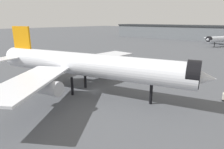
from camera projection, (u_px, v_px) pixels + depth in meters
name	position (u px, v px, depth m)	size (l,w,h in m)	color
ground	(94.00, 91.00, 53.94)	(900.00, 900.00, 0.00)	#4C4F54
airliner_near_gate	(86.00, 65.00, 51.11)	(59.88, 53.27, 17.19)	silver
service_truck_front	(91.00, 60.00, 87.19)	(5.96, 4.27, 3.00)	black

